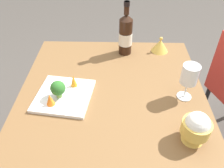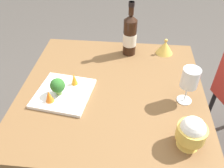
{
  "view_description": "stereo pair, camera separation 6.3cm",
  "coord_description": "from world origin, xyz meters",
  "px_view_note": "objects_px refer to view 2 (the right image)",
  "views": [
    {
      "loc": [
        0.85,
        0.02,
        1.49
      ],
      "look_at": [
        0.0,
        0.0,
        0.76
      ],
      "focal_mm": 37.32,
      "sensor_mm": 36.0,
      "label": 1
    },
    {
      "loc": [
        0.85,
        0.08,
        1.49
      ],
      "look_at": [
        0.0,
        0.0,
        0.76
      ],
      "focal_mm": 37.32,
      "sensor_mm": 36.0,
      "label": 2
    }
  ],
  "objects_px": {
    "broccoli_floret": "(58,86)",
    "wine_bottle": "(130,35)",
    "wine_glass": "(190,79)",
    "rice_bowl_lid": "(165,47)",
    "rice_bowl": "(191,132)",
    "carrot_garnish_left": "(74,79)",
    "carrot_garnish_right": "(49,96)",
    "serving_plate": "(64,93)"
  },
  "relations": [
    {
      "from": "broccoli_floret",
      "to": "wine_bottle",
      "type": "bearing_deg",
      "value": 142.61
    },
    {
      "from": "wine_bottle",
      "to": "broccoli_floret",
      "type": "relative_size",
      "value": 3.59
    },
    {
      "from": "wine_glass",
      "to": "rice_bowl_lid",
      "type": "bearing_deg",
      "value": -170.9
    },
    {
      "from": "wine_glass",
      "to": "rice_bowl",
      "type": "relative_size",
      "value": 1.26
    },
    {
      "from": "rice_bowl",
      "to": "carrot_garnish_left",
      "type": "distance_m",
      "value": 0.58
    },
    {
      "from": "wine_bottle",
      "to": "carrot_garnish_right",
      "type": "bearing_deg",
      "value": -36.55
    },
    {
      "from": "wine_bottle",
      "to": "carrot_garnish_left",
      "type": "distance_m",
      "value": 0.42
    },
    {
      "from": "wine_bottle",
      "to": "rice_bowl_lid",
      "type": "distance_m",
      "value": 0.22
    },
    {
      "from": "broccoli_floret",
      "to": "serving_plate",
      "type": "bearing_deg",
      "value": 130.82
    },
    {
      "from": "wine_glass",
      "to": "carrot_garnish_left",
      "type": "height_order",
      "value": "wine_glass"
    },
    {
      "from": "carrot_garnish_right",
      "to": "serving_plate",
      "type": "bearing_deg",
      "value": 145.3
    },
    {
      "from": "serving_plate",
      "to": "carrot_garnish_left",
      "type": "bearing_deg",
      "value": 148.39
    },
    {
      "from": "wine_bottle",
      "to": "broccoli_floret",
      "type": "xyz_separation_m",
      "value": [
        0.41,
        -0.31,
        -0.05
      ]
    },
    {
      "from": "rice_bowl_lid",
      "to": "broccoli_floret",
      "type": "distance_m",
      "value": 0.67
    },
    {
      "from": "rice_bowl_lid",
      "to": "broccoli_floret",
      "type": "height_order",
      "value": "broccoli_floret"
    },
    {
      "from": "rice_bowl",
      "to": "carrot_garnish_left",
      "type": "xyz_separation_m",
      "value": [
        -0.29,
        -0.5,
        -0.03
      ]
    },
    {
      "from": "wine_bottle",
      "to": "rice_bowl_lid",
      "type": "height_order",
      "value": "wine_bottle"
    },
    {
      "from": "rice_bowl",
      "to": "serving_plate",
      "type": "height_order",
      "value": "rice_bowl"
    },
    {
      "from": "wine_glass",
      "to": "carrot_garnish_left",
      "type": "bearing_deg",
      "value": -95.48
    },
    {
      "from": "rice_bowl_lid",
      "to": "serving_plate",
      "type": "height_order",
      "value": "rice_bowl_lid"
    },
    {
      "from": "wine_glass",
      "to": "rice_bowl_lid",
      "type": "xyz_separation_m",
      "value": [
        -0.4,
        -0.06,
        -0.09
      ]
    },
    {
      "from": "wine_bottle",
      "to": "wine_glass",
      "type": "xyz_separation_m",
      "value": [
        0.38,
        0.27,
        0.01
      ]
    },
    {
      "from": "carrot_garnish_right",
      "to": "rice_bowl_lid",
      "type": "bearing_deg",
      "value": 131.25
    },
    {
      "from": "rice_bowl_lid",
      "to": "carrot_garnish_right",
      "type": "relative_size",
      "value": 1.73
    },
    {
      "from": "wine_glass",
      "to": "broccoli_floret",
      "type": "xyz_separation_m",
      "value": [
        0.03,
        -0.58,
        -0.06
      ]
    },
    {
      "from": "wine_glass",
      "to": "rice_bowl",
      "type": "xyz_separation_m",
      "value": [
        0.24,
        -0.02,
        -0.05
      ]
    },
    {
      "from": "serving_plate",
      "to": "rice_bowl",
      "type": "bearing_deg",
      "value": 67.1
    },
    {
      "from": "wine_bottle",
      "to": "wine_glass",
      "type": "relative_size",
      "value": 1.72
    },
    {
      "from": "serving_plate",
      "to": "carrot_garnish_left",
      "type": "xyz_separation_m",
      "value": [
        -0.07,
        0.04,
        0.04
      ]
    },
    {
      "from": "broccoli_floret",
      "to": "carrot_garnish_right",
      "type": "distance_m",
      "value": 0.06
    },
    {
      "from": "rice_bowl",
      "to": "rice_bowl_lid",
      "type": "relative_size",
      "value": 1.42
    },
    {
      "from": "wine_glass",
      "to": "rice_bowl_lid",
      "type": "height_order",
      "value": "wine_glass"
    },
    {
      "from": "carrot_garnish_right",
      "to": "wine_bottle",
      "type": "bearing_deg",
      "value": 143.45
    },
    {
      "from": "rice_bowl_lid",
      "to": "serving_plate",
      "type": "distance_m",
      "value": 0.65
    },
    {
      "from": "carrot_garnish_left",
      "to": "carrot_garnish_right",
      "type": "height_order",
      "value": "carrot_garnish_left"
    },
    {
      "from": "rice_bowl",
      "to": "wine_glass",
      "type": "bearing_deg",
      "value": 175.17
    },
    {
      "from": "wine_glass",
      "to": "broccoli_floret",
      "type": "distance_m",
      "value": 0.59
    },
    {
      "from": "broccoli_floret",
      "to": "carrot_garnish_left",
      "type": "xyz_separation_m",
      "value": [
        -0.08,
        0.06,
        -0.02
      ]
    },
    {
      "from": "rice_bowl",
      "to": "serving_plate",
      "type": "relative_size",
      "value": 0.5
    },
    {
      "from": "wine_bottle",
      "to": "carrot_garnish_left",
      "type": "height_order",
      "value": "wine_bottle"
    },
    {
      "from": "wine_bottle",
      "to": "broccoli_floret",
      "type": "height_order",
      "value": "wine_bottle"
    },
    {
      "from": "serving_plate",
      "to": "carrot_garnish_right",
      "type": "bearing_deg",
      "value": -34.7
    }
  ]
}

